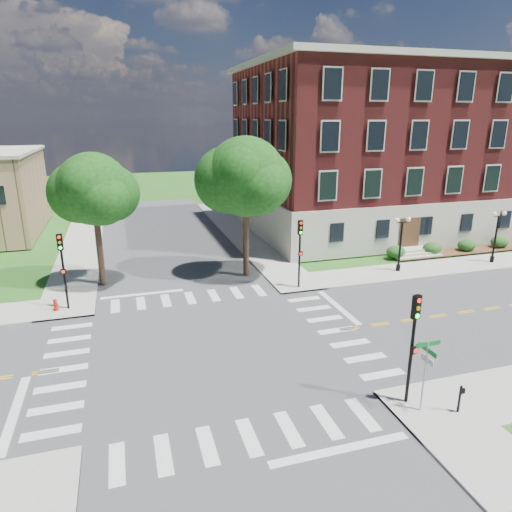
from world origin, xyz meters
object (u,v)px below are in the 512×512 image
object	(u,v)px
traffic_signal_nw	(62,262)
twin_lamp_west	(401,241)
push_button_post	(460,398)
fire_hydrant	(55,305)
twin_lamp_east	(496,234)
traffic_signal_se	(413,336)
street_sign_pole	(426,362)
traffic_signal_ne	(300,245)

from	to	relation	value
traffic_signal_nw	twin_lamp_west	xyz separation A→B (m)	(23.91, 0.42, -0.66)
push_button_post	fire_hydrant	size ratio (longest dim) A/B	1.60
push_button_post	fire_hydrant	distance (m)	22.97
twin_lamp_east	traffic_signal_nw	bearing A→B (deg)	-179.76
traffic_signal_se	push_button_post	world-z (taller)	traffic_signal_se
twin_lamp_east	street_sign_pole	bearing A→B (deg)	-139.41
traffic_signal_ne	street_sign_pole	world-z (taller)	traffic_signal_ne
traffic_signal_se	push_button_post	bearing A→B (deg)	-37.81
traffic_signal_nw	street_sign_pole	size ratio (longest dim) A/B	1.55
traffic_signal_nw	push_button_post	distance (m)	22.64
traffic_signal_se	traffic_signal_ne	bearing A→B (deg)	87.22
traffic_signal_se	twin_lamp_east	world-z (taller)	traffic_signal_se
street_sign_pole	push_button_post	distance (m)	2.12
twin_lamp_west	twin_lamp_east	xyz separation A→B (m)	(8.68, -0.29, 0.00)
twin_lamp_west	push_button_post	distance (m)	18.02
twin_lamp_west	street_sign_pole	bearing A→B (deg)	-120.49
traffic_signal_ne	fire_hydrant	size ratio (longest dim) A/B	6.40
twin_lamp_east	push_button_post	world-z (taller)	twin_lamp_east
twin_lamp_east	fire_hydrant	size ratio (longest dim) A/B	5.64
twin_lamp_east	push_button_post	bearing A→B (deg)	-136.08
traffic_signal_se	fire_hydrant	bearing A→B (deg)	136.60
street_sign_pole	fire_hydrant	size ratio (longest dim) A/B	4.13
twin_lamp_east	push_button_post	size ratio (longest dim) A/B	3.53
fire_hydrant	street_sign_pole	bearing A→B (deg)	-44.31
push_button_post	street_sign_pole	bearing A→B (deg)	157.77
twin_lamp_east	push_button_post	distance (m)	22.93
traffic_signal_ne	fire_hydrant	distance (m)	16.14
twin_lamp_east	fire_hydrant	world-z (taller)	twin_lamp_east
traffic_signal_nw	fire_hydrant	xyz separation A→B (m)	(-0.71, -0.09, -2.72)
traffic_signal_nw	traffic_signal_ne	bearing A→B (deg)	-2.50
traffic_signal_se	traffic_signal_nw	bearing A→B (deg)	135.05
traffic_signal_ne	twin_lamp_west	xyz separation A→B (m)	(8.72, 1.09, -0.66)
street_sign_pole	twin_lamp_west	bearing A→B (deg)	59.51
push_button_post	twin_lamp_west	bearing A→B (deg)	64.24
traffic_signal_se	twin_lamp_west	size ratio (longest dim) A/B	1.13
traffic_signal_nw	street_sign_pole	xyz separation A→B (m)	(14.73, -15.16, -0.88)
traffic_signal_ne	push_button_post	world-z (taller)	traffic_signal_ne
twin_lamp_west	traffic_signal_nw	bearing A→B (deg)	-178.99
twin_lamp_west	twin_lamp_east	bearing A→B (deg)	-1.91
twin_lamp_east	traffic_signal_se	bearing A→B (deg)	-141.01
traffic_signal_se	push_button_post	size ratio (longest dim) A/B	4.00
street_sign_pole	push_button_post	bearing A→B (deg)	-22.23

